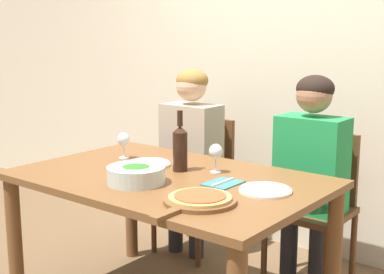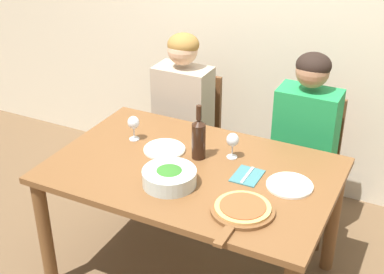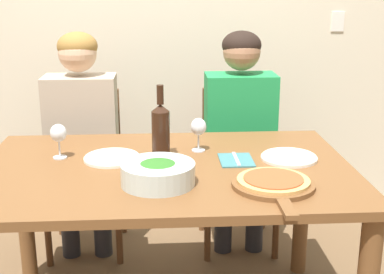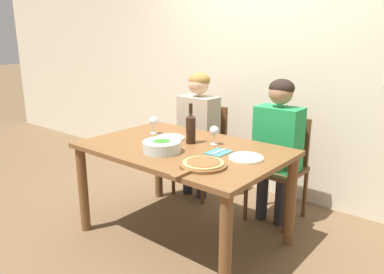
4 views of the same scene
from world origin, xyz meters
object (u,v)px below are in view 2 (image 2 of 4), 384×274
at_px(pizza_on_board, 242,210).
at_px(fork_on_napkin, 247,176).
at_px(dinner_plate_left, 164,149).
at_px(wine_glass_left, 134,124).
at_px(person_man, 305,130).
at_px(wine_glass_right, 233,141).
at_px(person_woman, 182,104).
at_px(broccoli_bowl, 169,177).
at_px(dinner_plate_right, 290,185).
at_px(chair_right, 306,158).
at_px(wine_bottle, 199,138).
at_px(chair_left, 189,131).

xyz_separation_m(pizza_on_board, fork_on_napkin, (-0.09, 0.31, -0.01)).
relative_size(dinner_plate_left, wine_glass_left, 1.59).
distance_m(person_man, wine_glass_right, 0.61).
bearing_deg(wine_glass_left, fork_on_napkin, -6.43).
relative_size(pizza_on_board, fork_on_napkin, 2.50).
xyz_separation_m(person_woman, person_man, (0.86, 0.00, 0.00)).
bearing_deg(wine_glass_left, pizza_on_board, -25.07).
distance_m(broccoli_bowl, dinner_plate_left, 0.36).
xyz_separation_m(person_man, dinner_plate_right, (0.11, -0.67, 0.02)).
height_order(dinner_plate_left, pizza_on_board, pizza_on_board).
xyz_separation_m(dinner_plate_left, pizza_on_board, (0.62, -0.36, 0.01)).
bearing_deg(person_woman, chair_right, 7.06).
bearing_deg(person_man, wine_bottle, -125.58).
height_order(chair_left, dinner_plate_right, chair_left).
bearing_deg(wine_bottle, chair_left, 120.53).
height_order(chair_left, person_man, person_man).
xyz_separation_m(dinner_plate_left, wine_glass_left, (-0.23, 0.04, 0.10)).
bearing_deg(dinner_plate_left, wine_glass_left, 170.82).
height_order(chair_right, fork_on_napkin, chair_right).
height_order(broccoli_bowl, wine_glass_left, wine_glass_left).
bearing_deg(wine_glass_right, pizza_on_board, -61.99).
xyz_separation_m(dinner_plate_left, fork_on_napkin, (0.53, -0.05, -0.01)).
bearing_deg(dinner_plate_right, person_woman, 145.33).
xyz_separation_m(broccoli_bowl, dinner_plate_right, (0.56, 0.25, -0.03)).
height_order(wine_bottle, dinner_plate_right, wine_bottle).
distance_m(person_man, wine_bottle, 0.76).
bearing_deg(wine_bottle, person_man, 54.42).
bearing_deg(pizza_on_board, dinner_plate_right, 67.04).
height_order(chair_left, person_woman, person_woman).
distance_m(chair_left, broccoli_bowl, 1.15).
bearing_deg(wine_glass_right, fork_on_napkin, -44.58).
distance_m(chair_right, wine_glass_right, 0.78).
height_order(dinner_plate_left, wine_glass_left, wine_glass_left).
bearing_deg(dinner_plate_left, person_man, 44.16).
bearing_deg(dinner_plate_right, wine_glass_right, 159.53).
distance_m(chair_left, dinner_plate_right, 1.27).
xyz_separation_m(wine_glass_right, fork_on_napkin, (0.15, -0.15, -0.10)).
bearing_deg(wine_glass_right, dinner_plate_right, -20.47).
relative_size(chair_left, person_woman, 0.72).
bearing_deg(chair_left, chair_right, 0.00).
xyz_separation_m(person_man, wine_bottle, (-0.44, -0.61, 0.13)).
bearing_deg(wine_glass_left, dinner_plate_left, -9.18).
distance_m(chair_right, dinner_plate_left, 1.02).
bearing_deg(person_woman, pizza_on_board, -49.77).
distance_m(person_man, broccoli_bowl, 1.03).
bearing_deg(person_woman, dinner_plate_right, -34.67).
distance_m(broccoli_bowl, wine_glass_right, 0.44).
xyz_separation_m(chair_left, broccoli_bowl, (0.41, -1.03, 0.31)).
height_order(person_man, fork_on_napkin, person_man).
height_order(chair_right, pizza_on_board, chair_right).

